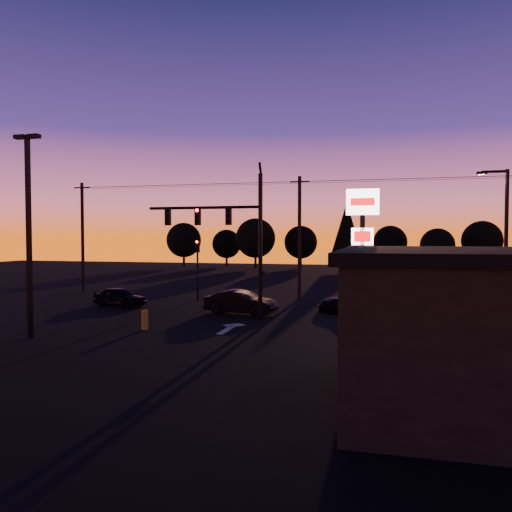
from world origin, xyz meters
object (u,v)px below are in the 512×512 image
(streetlight, at_px, (504,240))
(suv_parked, at_px, (440,335))
(secondary_signal, at_px, (197,261))
(parking_lot_light, at_px, (29,222))
(car_mid, at_px, (240,302))
(traffic_signal_mast, at_px, (232,230))
(car_right, at_px, (357,302))
(pylon_sign, at_px, (362,230))
(car_left, at_px, (120,297))
(bollard, at_px, (145,320))

(streetlight, xyz_separation_m, suv_parked, (-3.75, -6.80, -3.73))
(secondary_signal, relative_size, parking_lot_light, 0.48)
(suv_parked, bearing_deg, car_mid, 159.57)
(traffic_signal_mast, bearing_deg, car_right, 30.81)
(car_right, height_order, suv_parked, suv_parked)
(parking_lot_light, height_order, streetlight, parking_lot_light)
(parking_lot_light, bearing_deg, pylon_sign, 17.23)
(traffic_signal_mast, distance_m, car_right, 8.76)
(suv_parked, bearing_deg, secondary_signal, 154.79)
(streetlight, height_order, car_left, streetlight)
(car_left, bearing_deg, pylon_sign, -96.77)
(car_mid, height_order, car_right, car_mid)
(streetlight, xyz_separation_m, car_mid, (-14.13, 0.57, -3.71))
(bollard, bearing_deg, parking_lot_light, -142.02)
(car_mid, bearing_deg, secondary_signal, 49.54)
(secondary_signal, xyz_separation_m, pylon_sign, (12.00, -9.99, 2.05))
(car_right, xyz_separation_m, suv_parked, (3.68, -9.22, 0.00))
(pylon_sign, distance_m, streetlight, 8.00)
(car_left, height_order, car_mid, car_mid)
(pylon_sign, xyz_separation_m, streetlight, (6.91, 4.00, -0.49))
(car_left, bearing_deg, suv_parked, -101.02)
(bollard, bearing_deg, car_mid, 61.37)
(pylon_sign, relative_size, car_right, 1.42)
(parking_lot_light, distance_m, car_mid, 12.49)
(secondary_signal, height_order, car_right, secondary_signal)
(traffic_signal_mast, xyz_separation_m, streetlight, (14.01, 1.51, -0.52))
(traffic_signal_mast, distance_m, bollard, 6.76)
(bollard, relative_size, car_right, 0.20)
(traffic_signal_mast, height_order, car_mid, traffic_signal_mast)
(traffic_signal_mast, xyz_separation_m, suv_parked, (10.26, -5.29, -4.24))
(parking_lot_light, xyz_separation_m, car_left, (-1.35, 10.28, -4.64))
(traffic_signal_mast, distance_m, parking_lot_light, 10.19)
(parking_lot_light, distance_m, suv_parked, 18.32)
(secondary_signal, bearing_deg, traffic_signal_mast, -56.81)
(pylon_sign, xyz_separation_m, suv_parked, (3.16, -2.80, -4.22))
(car_mid, bearing_deg, traffic_signal_mast, -168.46)
(secondary_signal, distance_m, parking_lot_light, 14.90)
(pylon_sign, distance_m, suv_parked, 5.97)
(streetlight, distance_m, bollard, 18.57)
(car_mid, distance_m, suv_parked, 12.73)
(secondary_signal, relative_size, streetlight, 0.54)
(traffic_signal_mast, distance_m, car_mid, 4.71)
(secondary_signal, distance_m, car_left, 6.12)
(streetlight, height_order, car_mid, streetlight)
(pylon_sign, height_order, car_mid, pylon_sign)
(car_mid, bearing_deg, streetlight, -84.16)
(traffic_signal_mast, relative_size, suv_parked, 1.71)
(car_mid, bearing_deg, car_right, -66.44)
(bollard, distance_m, car_mid, 6.72)
(parking_lot_light, bearing_deg, streetlight, 21.65)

